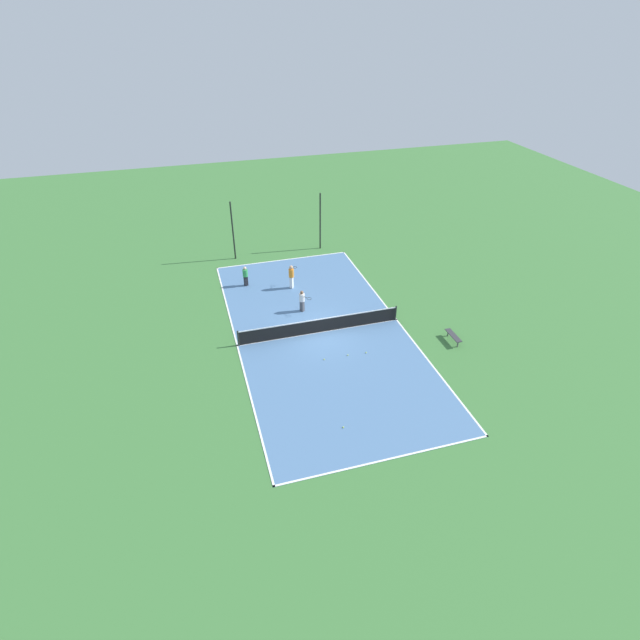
{
  "coord_description": "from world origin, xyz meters",
  "views": [
    {
      "loc": [
        -7.08,
        -24.22,
        17.12
      ],
      "look_at": [
        0.0,
        0.0,
        0.9
      ],
      "focal_mm": 28.0,
      "sensor_mm": 36.0,
      "label": 1
    }
  ],
  "objects_px": {
    "bench": "(453,336)",
    "fence_post_back_right": "(320,221)",
    "player_center_orange": "(291,275)",
    "tennis_ball_midcourt": "(348,355)",
    "tennis_ball_near_net": "(366,353)",
    "tennis_net": "(320,325)",
    "tennis_ball_far_baseline": "(324,359)",
    "player_far_green": "(245,275)",
    "fence_post_back_left": "(233,231)",
    "tennis_ball_left_sideline": "(343,427)",
    "player_near_white": "(302,300)"
  },
  "relations": [
    {
      "from": "player_far_green",
      "to": "player_center_orange",
      "type": "bearing_deg",
      "value": -38.58
    },
    {
      "from": "tennis_ball_far_baseline",
      "to": "fence_post_back_right",
      "type": "distance_m",
      "value": 15.28
    },
    {
      "from": "tennis_ball_midcourt",
      "to": "fence_post_back_left",
      "type": "relative_size",
      "value": 0.01
    },
    {
      "from": "fence_post_back_left",
      "to": "player_center_orange",
      "type": "bearing_deg",
      "value": -62.01
    },
    {
      "from": "tennis_ball_near_net",
      "to": "fence_post_back_right",
      "type": "xyz_separation_m",
      "value": [
        1.53,
        14.62,
        2.25
      ]
    },
    {
      "from": "tennis_ball_far_baseline",
      "to": "tennis_ball_midcourt",
      "type": "xyz_separation_m",
      "value": [
        1.41,
        0.01,
        0.0
      ]
    },
    {
      "from": "player_near_white",
      "to": "tennis_ball_near_net",
      "type": "bearing_deg",
      "value": -12.18
    },
    {
      "from": "tennis_ball_left_sideline",
      "to": "fence_post_back_left",
      "type": "distance_m",
      "value": 20.15
    },
    {
      "from": "bench",
      "to": "tennis_ball_midcourt",
      "type": "distance_m",
      "value": 6.47
    },
    {
      "from": "tennis_ball_midcourt",
      "to": "tennis_ball_near_net",
      "type": "bearing_deg",
      "value": -3.8
    },
    {
      "from": "tennis_ball_far_baseline",
      "to": "tennis_ball_near_net",
      "type": "bearing_deg",
      "value": -1.39
    },
    {
      "from": "player_near_white",
      "to": "tennis_ball_far_baseline",
      "type": "distance_m",
      "value": 5.51
    },
    {
      "from": "player_center_orange",
      "to": "tennis_ball_midcourt",
      "type": "relative_size",
      "value": 25.47
    },
    {
      "from": "tennis_ball_left_sideline",
      "to": "tennis_ball_midcourt",
      "type": "height_order",
      "value": "same"
    },
    {
      "from": "tennis_net",
      "to": "fence_post_back_left",
      "type": "xyz_separation_m",
      "value": [
        -3.47,
        11.81,
        1.77
      ]
    },
    {
      "from": "tennis_ball_midcourt",
      "to": "player_far_green",
      "type": "bearing_deg",
      "value": 113.13
    },
    {
      "from": "player_far_green",
      "to": "fence_post_back_left",
      "type": "height_order",
      "value": "fence_post_back_left"
    },
    {
      "from": "tennis_ball_midcourt",
      "to": "fence_post_back_right",
      "type": "xyz_separation_m",
      "value": [
        2.61,
        14.55,
        2.25
      ]
    },
    {
      "from": "tennis_net",
      "to": "bench",
      "type": "bearing_deg",
      "value": -23.11
    },
    {
      "from": "tennis_net",
      "to": "tennis_ball_midcourt",
      "type": "xyz_separation_m",
      "value": [
        0.85,
        -2.74,
        -0.48
      ]
    },
    {
      "from": "player_center_orange",
      "to": "player_near_white",
      "type": "distance_m",
      "value": 3.24
    },
    {
      "from": "tennis_ball_left_sideline",
      "to": "tennis_ball_midcourt",
      "type": "bearing_deg",
      "value": 68.86
    },
    {
      "from": "player_near_white",
      "to": "tennis_ball_far_baseline",
      "type": "bearing_deg",
      "value": -36.84
    },
    {
      "from": "tennis_ball_far_baseline",
      "to": "tennis_ball_near_net",
      "type": "relative_size",
      "value": 1.0
    },
    {
      "from": "player_center_orange",
      "to": "tennis_ball_left_sideline",
      "type": "xyz_separation_m",
      "value": [
        -0.87,
        -14.02,
        -0.97
      ]
    },
    {
      "from": "bench",
      "to": "fence_post_back_right",
      "type": "distance_m",
      "value": 15.54
    },
    {
      "from": "tennis_ball_left_sideline",
      "to": "fence_post_back_right",
      "type": "xyz_separation_m",
      "value": [
        4.68,
        19.9,
        2.25
      ]
    },
    {
      "from": "tennis_net",
      "to": "tennis_ball_far_baseline",
      "type": "height_order",
      "value": "tennis_net"
    },
    {
      "from": "player_center_orange",
      "to": "fence_post_back_left",
      "type": "bearing_deg",
      "value": 66.17
    },
    {
      "from": "player_far_green",
      "to": "tennis_ball_far_baseline",
      "type": "bearing_deg",
      "value": -90.62
    },
    {
      "from": "player_far_green",
      "to": "tennis_ball_near_net",
      "type": "bearing_deg",
      "value": -78.42
    },
    {
      "from": "tennis_net",
      "to": "bench",
      "type": "distance_m",
      "value": 7.95
    },
    {
      "from": "tennis_net",
      "to": "player_center_orange",
      "type": "relative_size",
      "value": 5.8
    },
    {
      "from": "bench",
      "to": "fence_post_back_right",
      "type": "bearing_deg",
      "value": 14.43
    },
    {
      "from": "player_center_orange",
      "to": "tennis_ball_far_baseline",
      "type": "height_order",
      "value": "player_center_orange"
    },
    {
      "from": "tennis_ball_left_sideline",
      "to": "player_center_orange",
      "type": "bearing_deg",
      "value": 86.44
    },
    {
      "from": "tennis_net",
      "to": "player_center_orange",
      "type": "height_order",
      "value": "player_center_orange"
    },
    {
      "from": "player_near_white",
      "to": "tennis_ball_midcourt",
      "type": "bearing_deg",
      "value": -22.17
    },
    {
      "from": "tennis_ball_left_sideline",
      "to": "fence_post_back_left",
      "type": "relative_size",
      "value": 0.01
    },
    {
      "from": "player_center_orange",
      "to": "tennis_ball_midcourt",
      "type": "height_order",
      "value": "player_center_orange"
    },
    {
      "from": "tennis_net",
      "to": "tennis_ball_near_net",
      "type": "height_order",
      "value": "tennis_net"
    },
    {
      "from": "fence_post_back_right",
      "to": "tennis_ball_near_net",
      "type": "bearing_deg",
      "value": -95.97
    },
    {
      "from": "tennis_ball_near_net",
      "to": "tennis_net",
      "type": "bearing_deg",
      "value": 124.59
    },
    {
      "from": "player_far_green",
      "to": "tennis_ball_near_net",
      "type": "xyz_separation_m",
      "value": [
        5.31,
        -9.97,
        -0.79
      ]
    },
    {
      "from": "fence_post_back_right",
      "to": "fence_post_back_left",
      "type": "bearing_deg",
      "value": 180.0
    },
    {
      "from": "tennis_ball_far_baseline",
      "to": "tennis_ball_left_sideline",
      "type": "xyz_separation_m",
      "value": [
        -0.65,
        -5.34,
        0.0
      ]
    },
    {
      "from": "player_far_green",
      "to": "tennis_net",
      "type": "bearing_deg",
      "value": -81.24
    },
    {
      "from": "bench",
      "to": "tennis_ball_left_sideline",
      "type": "distance_m",
      "value": 9.87
    },
    {
      "from": "player_far_green",
      "to": "tennis_ball_far_baseline",
      "type": "distance_m",
      "value": 10.33
    },
    {
      "from": "tennis_ball_far_baseline",
      "to": "fence_post_back_right",
      "type": "xyz_separation_m",
      "value": [
        4.03,
        14.56,
        2.25
      ]
    }
  ]
}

